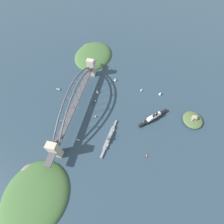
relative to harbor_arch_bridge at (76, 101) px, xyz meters
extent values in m
plane|color=#283D4C|center=(0.00, 0.00, -26.19)|extent=(1400.00, 1400.00, 0.00)
cube|color=#BCB29E|center=(-110.41, 0.00, -2.92)|extent=(12.10, 17.84, 46.54)
cube|color=#BCB29E|center=(110.41, 0.00, -2.92)|extent=(12.10, 17.84, 46.54)
cube|color=#47474C|center=(0.00, 0.00, -1.05)|extent=(208.72, 12.69, 2.40)
cube|color=#47474C|center=(-128.46, 0.00, -1.05)|extent=(24.00, 12.69, 2.40)
cube|color=#47474C|center=(128.46, 0.00, -1.05)|extent=(24.00, 12.69, 2.40)
cube|color=#4C515B|center=(-96.64, -5.71, 5.78)|extent=(23.19, 1.80, 16.36)
cube|color=#4C515B|center=(-75.17, -5.71, 17.92)|extent=(22.90, 1.80, 13.49)
cube|color=#4C515B|center=(-53.69, -5.71, 27.02)|extent=(22.54, 1.80, 10.61)
cube|color=#4C515B|center=(-32.21, -5.71, 33.09)|extent=(22.14, 1.80, 7.68)
cube|color=#4C515B|center=(-10.74, -5.71, 36.13)|extent=(21.70, 1.80, 4.71)
cube|color=#4C515B|center=(10.74, -5.71, 36.13)|extent=(21.70, 1.80, 4.71)
cube|color=#4C515B|center=(32.21, -5.71, 33.09)|extent=(22.14, 1.80, 7.68)
cube|color=#4C515B|center=(53.69, -5.71, 27.02)|extent=(22.54, 1.80, 10.61)
cube|color=#4C515B|center=(75.17, -5.71, 17.92)|extent=(22.90, 1.80, 13.49)
cube|color=#4C515B|center=(96.64, -5.71, 5.78)|extent=(23.19, 1.80, 16.36)
cube|color=#4C515B|center=(-96.64, 5.71, 5.78)|extent=(23.19, 1.80, 16.36)
cube|color=#4C515B|center=(-75.17, 5.71, 17.92)|extent=(22.90, 1.80, 13.49)
cube|color=#4C515B|center=(-53.69, 5.71, 27.02)|extent=(22.54, 1.80, 10.61)
cube|color=#4C515B|center=(-32.21, 5.71, 33.09)|extent=(22.14, 1.80, 7.68)
cube|color=#4C515B|center=(-10.74, 5.71, 36.13)|extent=(21.70, 1.80, 4.71)
cube|color=#4C515B|center=(10.74, 5.71, 36.13)|extent=(21.70, 1.80, 4.71)
cube|color=#4C515B|center=(32.21, 5.71, 33.09)|extent=(22.14, 1.80, 7.68)
cube|color=#4C515B|center=(53.69, 5.71, 27.02)|extent=(22.54, 1.80, 10.61)
cube|color=#4C515B|center=(75.17, 5.71, 17.92)|extent=(22.90, 1.80, 13.49)
cube|color=#4C515B|center=(96.64, 5.71, 5.78)|extent=(23.19, 1.80, 16.36)
cube|color=#4C515B|center=(-107.38, 0.00, -1.05)|extent=(1.40, 11.42, 1.40)
cube|color=#4C515B|center=(-64.43, 0.00, 23.23)|extent=(1.40, 11.42, 1.40)
cube|color=#4C515B|center=(-21.48, 0.00, 35.37)|extent=(1.40, 11.42, 1.40)
cube|color=#4C515B|center=(21.48, 0.00, 35.37)|extent=(1.40, 11.42, 1.40)
cube|color=#4C515B|center=(64.43, 0.00, 23.23)|extent=(1.40, 11.42, 1.40)
cube|color=#4C515B|center=(107.38, 0.00, -1.05)|extent=(1.40, 11.42, 1.40)
cylinder|color=#4C515B|center=(-85.91, -5.71, 6.38)|extent=(0.56, 0.56, 12.46)
cylinder|color=#4C515B|center=(-85.91, 5.71, 6.38)|extent=(0.56, 0.56, 12.46)
cylinder|color=#4C515B|center=(-64.43, -5.71, 11.69)|extent=(0.56, 0.56, 23.08)
cylinder|color=#4C515B|center=(-64.43, 5.71, 11.69)|extent=(0.56, 0.56, 23.08)
cylinder|color=#4C515B|center=(-42.95, -5.71, 15.48)|extent=(0.56, 0.56, 30.67)
cylinder|color=#4C515B|center=(-42.95, 5.71, 15.48)|extent=(0.56, 0.56, 30.67)
cylinder|color=#4C515B|center=(-21.48, -5.71, 17.76)|extent=(0.56, 0.56, 35.22)
cylinder|color=#4C515B|center=(-21.48, 5.71, 17.76)|extent=(0.56, 0.56, 35.22)
cylinder|color=#4C515B|center=(0.00, -5.71, 18.52)|extent=(0.56, 0.56, 36.74)
cylinder|color=#4C515B|center=(0.00, 5.71, 18.52)|extent=(0.56, 0.56, 36.74)
cylinder|color=#4C515B|center=(21.48, -5.71, 17.76)|extent=(0.56, 0.56, 35.22)
cylinder|color=#4C515B|center=(21.48, 5.71, 17.76)|extent=(0.56, 0.56, 35.22)
cylinder|color=#4C515B|center=(42.95, -5.71, 15.48)|extent=(0.56, 0.56, 30.67)
cylinder|color=#4C515B|center=(42.95, 5.71, 15.48)|extent=(0.56, 0.56, 30.67)
cylinder|color=#4C515B|center=(64.43, -5.71, 11.69)|extent=(0.56, 0.56, 23.08)
cylinder|color=#4C515B|center=(64.43, 5.71, 11.69)|extent=(0.56, 0.56, 23.08)
cylinder|color=#4C515B|center=(85.91, -5.71, 6.38)|extent=(0.56, 0.56, 12.46)
cylinder|color=#4C515B|center=(85.91, 5.71, 6.38)|extent=(0.56, 0.56, 12.46)
ellipsoid|color=#3D6033|center=(-187.89, -19.38, -26.19)|extent=(134.38, 105.55, 26.95)
ellipsoid|color=#756B5B|center=(-218.13, -48.41, -26.19)|extent=(47.03, 31.66, 14.82)
ellipsoid|color=#3D6033|center=(183.78, -8.32, -26.19)|extent=(116.84, 108.61, 25.74)
ellipsoid|color=#756B5B|center=(157.49, -38.19, -26.19)|extent=(40.89, 32.58, 14.15)
cube|color=black|center=(-7.40, 169.16, -23.19)|extent=(38.69, 39.07, 6.01)
cube|color=black|center=(14.02, 147.43, -23.19)|extent=(14.32, 14.42, 6.01)
cube|color=black|center=(-28.82, 190.90, -23.19)|extent=(15.04, 15.14, 6.01)
cube|color=white|center=(-7.40, 169.16, -17.46)|extent=(29.67, 29.95, 5.43)
cube|color=white|center=(-0.77, 162.44, -13.15)|extent=(10.22, 10.23, 3.20)
cylinder|color=black|center=(-6.19, 167.94, -10.99)|extent=(4.14, 4.14, 7.51)
cylinder|color=black|center=(-11.62, 173.44, -10.99)|extent=(4.14, 4.14, 7.51)
cylinder|color=tan|center=(12.68, 148.78, -15.18)|extent=(0.50, 0.50, 10.00)
cube|color=gray|center=(57.86, 86.44, -24.56)|extent=(52.12, 15.03, 3.27)
cube|color=gray|center=(23.85, 91.27, -24.56)|extent=(17.50, 5.92, 3.27)
cube|color=gray|center=(91.87, 81.61, -24.56)|extent=(17.60, 6.62, 3.27)
cube|color=gray|center=(57.86, 86.44, -21.22)|extent=(26.39, 9.85, 3.42)
cylinder|color=gray|center=(34.48, 89.76, -21.83)|extent=(5.50, 5.50, 2.20)
cylinder|color=gray|center=(81.24, 83.12, -21.83)|extent=(5.50, 5.50, 2.20)
cylinder|color=gray|center=(57.86, 86.44, -14.51)|extent=(0.60, 0.60, 10.00)
cylinder|color=#4C4C51|center=(62.96, 85.72, -17.31)|extent=(4.32, 4.32, 4.40)
ellipsoid|color=#4C6038|center=(-20.29, 251.35, -21.83)|extent=(44.11, 41.02, 8.73)
cube|color=#9E937F|center=(-20.29, 251.35, -14.51)|extent=(8.00, 8.00, 9.40)
cylinder|color=gray|center=(-15.79, 247.85, -14.04)|extent=(3.60, 3.60, 10.34)
cylinder|color=#B7B7B2|center=(-40.02, -63.54, -25.74)|extent=(5.11, 2.31, 0.90)
cylinder|color=#B7B7B2|center=(-40.97, -66.72, -25.74)|extent=(5.11, 2.31, 0.90)
cylinder|color=maroon|center=(-40.02, -63.54, -24.78)|extent=(0.14, 0.14, 1.02)
cylinder|color=maroon|center=(-40.97, -66.72, -24.78)|extent=(0.14, 0.14, 1.02)
ellipsoid|color=beige|center=(-40.49, -65.13, -23.61)|extent=(8.16, 3.60, 1.34)
cylinder|color=maroon|center=(-36.99, -66.17, -23.61)|extent=(1.13, 1.45, 1.27)
cube|color=beige|center=(-39.52, -65.42, -23.04)|extent=(4.73, 10.92, 0.20)
cube|color=beige|center=(-43.91, -64.11, -23.47)|extent=(2.23, 4.28, 0.12)
cube|color=maroon|center=(-43.91, -64.11, -22.19)|extent=(1.09, 0.43, 1.50)
cube|color=silver|center=(-83.03, 135.29, -25.77)|extent=(4.55, 4.44, 0.84)
cube|color=silver|center=(-85.11, 137.23, -25.77)|extent=(1.68, 1.66, 0.84)
cube|color=silver|center=(-80.94, 133.35, -25.77)|extent=(1.81, 1.80, 0.84)
cylinder|color=tan|center=(-83.29, 135.53, -22.12)|extent=(0.16, 0.16, 6.47)
cone|color=white|center=(-82.38, 134.68, -22.44)|extent=(5.53, 5.53, 5.18)
cube|color=#2D6B3D|center=(-80.13, 179.89, -25.84)|extent=(6.97, 4.76, 0.71)
cube|color=#2D6B3D|center=(-84.16, 178.54, -25.84)|extent=(2.43, 1.91, 0.71)
cube|color=#2D6B3D|center=(-76.09, 181.25, -25.84)|extent=(2.51, 2.15, 0.71)
cylinder|color=tan|center=(-80.63, 179.72, -20.32)|extent=(0.16, 0.16, 10.33)
cone|color=white|center=(-78.86, 180.32, -20.83)|extent=(7.42, 7.42, 8.26)
cube|color=brown|center=(14.99, 45.27, -25.65)|extent=(1.85, 3.71, 1.08)
cube|color=brown|center=(14.89, 42.84, -25.65)|extent=(0.82, 1.24, 1.08)
cube|color=brown|center=(15.09, 47.69, -25.65)|extent=(0.97, 1.25, 1.08)
cylinder|color=tan|center=(14.98, 44.96, -22.34)|extent=(0.16, 0.16, 5.54)
cone|color=white|center=(15.02, 46.02, -22.62)|extent=(3.47, 3.47, 4.43)
cube|color=#B2231E|center=(77.52, 163.47, -25.67)|extent=(5.04, 2.92, 1.04)
cube|color=#B2231E|center=(80.57, 164.43, -25.67)|extent=(1.78, 1.30, 1.04)
cube|color=#B2231E|center=(74.47, 162.52, -25.67)|extent=(1.83, 1.46, 1.04)
cube|color=beige|center=(76.95, 163.30, -24.69)|extent=(2.66, 1.91, 0.93)
cube|color=#2D6B3D|center=(-101.48, 63.78, -25.73)|extent=(3.61, 6.68, 0.92)
cube|color=#2D6B3D|center=(-100.80, 59.61, -25.73)|extent=(1.50, 2.28, 0.92)
cube|color=#2D6B3D|center=(-102.15, 67.96, -25.73)|extent=(1.74, 2.31, 0.92)
cylinder|color=tan|center=(-101.39, 63.26, -21.02)|extent=(0.16, 0.16, 8.50)
cone|color=white|center=(-101.69, 65.09, -21.44)|extent=(6.67, 6.67, 6.80)
cube|color=black|center=(-24.48, 33.04, -25.59)|extent=(5.63, 5.99, 1.20)
cube|color=black|center=(-21.87, 30.04, -25.59)|extent=(2.25, 2.32, 1.20)
cube|color=black|center=(-27.08, 36.03, -25.59)|extent=(2.44, 2.49, 1.20)
cube|color=beige|center=(-24.96, 33.60, -24.38)|extent=(3.33, 3.45, 1.23)
cube|color=silver|center=(75.01, 26.35, -25.76)|extent=(1.91, 4.91, 0.86)
cube|color=silver|center=(75.07, 23.09, -25.76)|extent=(1.03, 1.64, 0.86)
cube|color=silver|center=(74.96, 29.60, -25.76)|extent=(1.23, 1.65, 0.86)
cube|color=beige|center=(75.00, 26.96, -24.75)|extent=(1.50, 2.47, 1.17)
cube|color=#B2231E|center=(-50.60, 30.64, -25.78)|extent=(4.14, 6.46, 0.82)
cube|color=#B2231E|center=(-49.44, 26.81, -25.78)|extent=(1.66, 2.24, 0.82)
cube|color=#B2231E|center=(-51.75, 34.46, -25.78)|extent=(1.88, 2.30, 0.82)
cylinder|color=tan|center=(-50.45, 30.16, -19.93)|extent=(0.16, 0.16, 10.89)
cone|color=silver|center=(-50.96, 31.83, -20.47)|extent=(6.84, 6.84, 8.71)
camera|label=1|loc=(177.99, 118.99, 259.32)|focal=24.47mm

